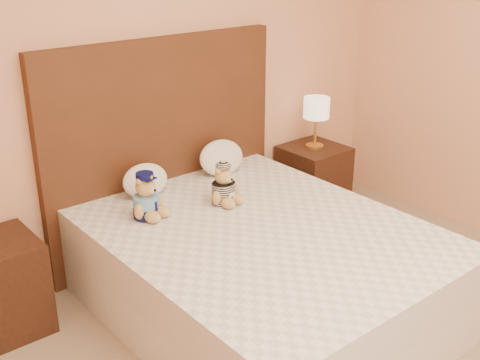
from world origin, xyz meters
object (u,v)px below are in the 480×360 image
at_px(teddy_police, 146,196).
at_px(teddy_prisoner, 223,184).
at_px(bed, 262,271).
at_px(pillow_right, 222,156).
at_px(nightstand_right, 313,180).
at_px(lamp, 316,110).
at_px(pillow_left, 145,179).

relative_size(teddy_police, teddy_prisoner, 1.09).
bearing_deg(bed, pillow_right, 67.13).
height_order(bed, nightstand_right, same).
relative_size(bed, lamp, 5.00).
bearing_deg(bed, teddy_prisoner, 83.74).
distance_m(lamp, pillow_right, 0.92).
relative_size(bed, pillow_left, 6.34).
bearing_deg(teddy_police, nightstand_right, -9.72).
distance_m(bed, teddy_prisoner, 0.58).
bearing_deg(teddy_police, teddy_prisoner, -33.87).
xyz_separation_m(teddy_police, teddy_prisoner, (0.47, -0.13, -0.01)).
height_order(bed, teddy_police, teddy_police).
bearing_deg(teddy_prisoner, lamp, 7.86).
bearing_deg(bed, nightstand_right, 32.62).
distance_m(pillow_left, pillow_right, 0.61).
distance_m(teddy_police, pillow_right, 0.82).
relative_size(teddy_police, pillow_left, 0.88).
relative_size(pillow_left, pillow_right, 0.88).
xyz_separation_m(pillow_left, pillow_right, (0.61, 0.00, 0.01)).
xyz_separation_m(bed, teddy_prisoner, (0.05, 0.42, 0.40)).
bearing_deg(teddy_prisoner, teddy_police, 154.60).
relative_size(nightstand_right, teddy_prisoner, 2.18).
bearing_deg(teddy_police, pillow_left, 41.55).
distance_m(lamp, teddy_police, 1.70).
xyz_separation_m(teddy_prisoner, pillow_left, (-0.31, 0.41, -0.02)).
relative_size(teddy_prisoner, pillow_left, 0.80).
relative_size(bed, teddy_prisoner, 7.92).
bearing_deg(pillow_right, lamp, -1.91).
relative_size(lamp, pillow_right, 1.12).
height_order(teddy_police, pillow_left, teddy_police).
distance_m(nightstand_right, pillow_left, 1.56).
xyz_separation_m(nightstand_right, pillow_left, (-1.51, 0.03, 0.39)).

